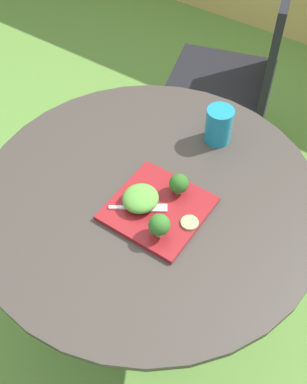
{
  "coord_description": "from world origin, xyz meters",
  "views": [
    {
      "loc": [
        0.47,
        -0.66,
        1.7
      ],
      "look_at": [
        0.03,
        -0.02,
        0.76
      ],
      "focal_mm": 43.49,
      "sensor_mm": 36.0,
      "label": 1
    }
  ],
  "objects_px": {
    "drinking_glass": "(219,127)",
    "fork": "(144,208)",
    "patio_chair": "(244,68)",
    "salad_plate": "(158,209)"
  },
  "relations": [
    {
      "from": "patio_chair",
      "to": "fork",
      "type": "height_order",
      "value": "patio_chair"
    },
    {
      "from": "patio_chair",
      "to": "fork",
      "type": "relative_size",
      "value": 6.52
    },
    {
      "from": "patio_chair",
      "to": "salad_plate",
      "type": "height_order",
      "value": "patio_chair"
    },
    {
      "from": "drinking_glass",
      "to": "fork",
      "type": "relative_size",
      "value": 0.81
    },
    {
      "from": "salad_plate",
      "to": "drinking_glass",
      "type": "bearing_deg",
      "value": 90.77
    },
    {
      "from": "patio_chair",
      "to": "drinking_glass",
      "type": "xyz_separation_m",
      "value": [
        0.2,
        -0.63,
        0.24
      ]
    },
    {
      "from": "fork",
      "to": "drinking_glass",
      "type": "bearing_deg",
      "value": 86.15
    },
    {
      "from": "drinking_glass",
      "to": "fork",
      "type": "height_order",
      "value": "drinking_glass"
    },
    {
      "from": "salad_plate",
      "to": "patio_chair",
      "type": "bearing_deg",
      "value": 102.02
    },
    {
      "from": "patio_chair",
      "to": "fork",
      "type": "bearing_deg",
      "value": -79.85
    }
  ]
}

